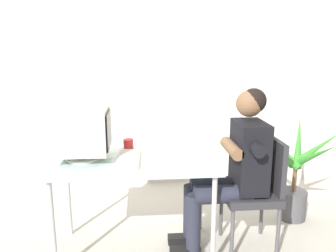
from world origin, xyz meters
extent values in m
plane|color=#B2ADA3|center=(0.00, 0.00, 0.00)|extent=(12.00, 12.00, 0.00)
cube|color=silver|center=(0.30, 1.40, 1.50)|extent=(8.00, 0.10, 3.00)
cylinder|color=#B7B7BC|center=(-0.56, -0.26, 0.36)|extent=(0.04, 0.04, 0.71)
cylinder|color=#B7B7BC|center=(0.56, -0.26, 0.36)|extent=(0.04, 0.04, 0.71)
cylinder|color=#B7B7BC|center=(-0.56, 0.26, 0.36)|extent=(0.04, 0.04, 0.71)
cylinder|color=#B7B7BC|center=(0.56, 0.26, 0.36)|extent=(0.04, 0.04, 0.71)
cube|color=silver|center=(0.00, 0.00, 0.73)|extent=(1.25, 0.65, 0.04)
cylinder|color=silver|center=(-0.38, 0.03, 0.76)|extent=(0.26, 0.26, 0.02)
cylinder|color=silver|center=(-0.38, 0.03, 0.79)|extent=(0.06, 0.06, 0.04)
cube|color=silver|center=(-0.38, 0.03, 0.97)|extent=(0.38, 0.38, 0.32)
cube|color=black|center=(-0.18, 0.03, 0.97)|extent=(0.01, 0.32, 0.27)
cube|color=beige|center=(-0.04, -0.03, 0.76)|extent=(0.18, 0.43, 0.02)
cube|color=beige|center=(-0.04, -0.03, 0.78)|extent=(0.15, 0.39, 0.01)
cylinder|color=#4C4C51|center=(0.72, -0.21, 0.21)|extent=(0.03, 0.03, 0.42)
cylinder|color=#4C4C51|center=(1.07, -0.21, 0.21)|extent=(0.03, 0.03, 0.42)
cylinder|color=#4C4C51|center=(0.72, 0.14, 0.21)|extent=(0.03, 0.03, 0.42)
cylinder|color=#4C4C51|center=(1.07, 0.14, 0.21)|extent=(0.03, 0.03, 0.42)
cube|color=#2D2D33|center=(0.89, -0.04, 0.45)|extent=(0.41, 0.41, 0.06)
cube|color=#2D2D33|center=(1.08, -0.04, 0.68)|extent=(0.04, 0.37, 0.41)
cube|color=black|center=(0.87, -0.04, 0.76)|extent=(0.22, 0.35, 0.53)
sphere|color=brown|center=(0.85, -0.04, 1.17)|extent=(0.20, 0.20, 0.20)
sphere|color=black|center=(0.88, -0.04, 1.19)|extent=(0.19, 0.19, 0.19)
cylinder|color=#262838|center=(0.66, -0.13, 0.50)|extent=(0.43, 0.14, 0.14)
cylinder|color=#262838|center=(0.66, 0.05, 0.50)|extent=(0.43, 0.14, 0.14)
cylinder|color=#262838|center=(0.44, -0.13, 0.25)|extent=(0.11, 0.11, 0.50)
cylinder|color=#262838|center=(0.44, 0.05, 0.25)|extent=(0.11, 0.11, 0.50)
cube|color=black|center=(0.38, -0.13, 0.03)|extent=(0.24, 0.09, 0.06)
cube|color=black|center=(0.38, 0.05, 0.03)|extent=(0.24, 0.09, 0.06)
cylinder|color=black|center=(0.85, -0.24, 0.88)|extent=(0.09, 0.14, 0.09)
cylinder|color=black|center=(0.85, 0.17, 0.88)|extent=(0.09, 0.14, 0.09)
cylinder|color=brown|center=(0.73, -0.04, 0.83)|extent=(0.09, 0.35, 0.09)
cylinder|color=#4C4C51|center=(1.46, 0.38, 0.14)|extent=(0.25, 0.25, 0.27)
cylinder|color=brown|center=(1.46, 0.38, 0.41)|extent=(0.04, 0.04, 0.28)
cone|color=#35872E|center=(1.64, 0.38, 0.67)|extent=(0.49, 0.08, 0.37)
cone|color=#35872E|center=(1.53, 0.51, 0.71)|extent=(0.25, 0.39, 0.48)
cone|color=#35872E|center=(1.32, 0.50, 0.67)|extent=(0.39, 0.39, 0.40)
cone|color=#35872E|center=(1.32, 0.24, 0.63)|extent=(0.36, 0.46, 0.34)
cone|color=#35872E|center=(1.52, 0.21, 0.67)|extent=(0.21, 0.49, 0.38)
cylinder|color=red|center=(-0.05, 0.23, 0.80)|extent=(0.08, 0.08, 0.09)
torus|color=red|center=(-0.05, 0.27, 0.80)|extent=(0.06, 0.01, 0.06)
camera|label=1|loc=(0.06, -2.43, 1.56)|focal=36.15mm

